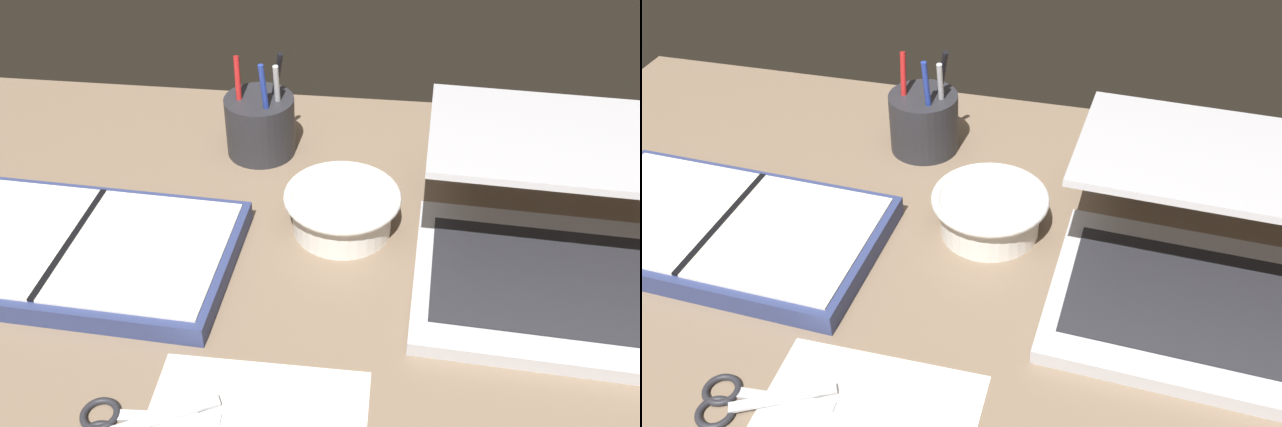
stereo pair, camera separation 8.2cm
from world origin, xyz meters
TOP-DOWN VIEW (x-y plane):
  - desk_top at (0.00, 0.00)cm, footprint 140.00×100.00cm
  - laptop at (24.45, 11.50)cm, footprint 34.06×37.30cm
  - bowl at (-1.15, 16.30)cm, footprint 14.69×14.69cm
  - pen_cup at (-14.49, 32.77)cm, footprint 9.97×9.97cm
  - planner at (-32.77, 6.68)cm, footprint 39.90×23.98cm
  - scissors at (-19.72, -15.69)cm, footprint 13.70×7.89cm

SIDE VIEW (x-z plane):
  - desk_top at x=0.00cm, z-range 0.00..2.00cm
  - scissors at x=-19.72cm, z-range 1.94..2.74cm
  - planner at x=-32.77cm, z-range 1.91..5.03cm
  - bowl at x=-1.15cm, z-range 2.32..8.00cm
  - pen_cup at x=-14.49cm, z-range -1.24..14.23cm
  - laptop at x=24.45cm, z-range -0.33..15.52cm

